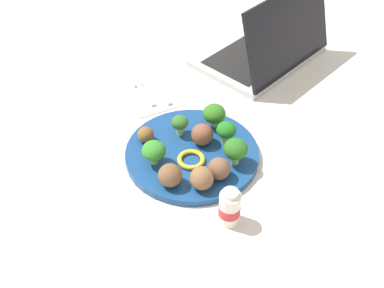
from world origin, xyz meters
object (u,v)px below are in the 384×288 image
object	(u,v)px
meatball_mid_right	(219,169)
fork	(142,90)
napkin	(150,91)
laptop	(266,48)
meatball_back_right	(146,135)
meatball_front_left	(202,135)
broccoli_floret_center	(214,114)
meatball_mid_left	(170,175)
broccoli_floret_mid_left	(153,150)
broccoli_floret_far_rim	(226,131)
broccoli_floret_near_rim	(182,123)
knife	(156,86)
yogurt_bottle	(230,208)
broccoli_floret_front_left	(236,149)
pepper_ring_near_rim	(191,160)
plate	(192,154)
meatball_back_left	(202,178)

from	to	relation	value
meatball_mid_right	fork	world-z (taller)	meatball_mid_right
napkin	fork	bearing A→B (deg)	68.59
napkin	laptop	world-z (taller)	laptop
meatball_back_right	laptop	world-z (taller)	laptop
meatball_front_left	broccoli_floret_center	bearing A→B (deg)	-50.04
meatball_mid_right	meatball_mid_left	distance (m)	0.10
broccoli_floret_mid_left	broccoli_floret_far_rim	world-z (taller)	same
broccoli_floret_near_rim	meatball_mid_right	size ratio (longest dim) A/B	1.03
meatball_mid_right	knife	xyz separation A→B (m)	(0.35, -0.01, -0.03)
meatball_mid_left	yogurt_bottle	bearing A→B (deg)	-150.43
broccoli_floret_mid_left	knife	size ratio (longest dim) A/B	0.37
broccoli_floret_center	laptop	distance (m)	0.32
broccoli_floret_near_rim	broccoli_floret_far_rim	bearing A→B (deg)	-133.38
knife	meatball_back_right	bearing A→B (deg)	152.64
broccoli_floret_front_left	fork	bearing A→B (deg)	13.51
pepper_ring_near_rim	yogurt_bottle	size ratio (longest dim) A/B	0.73
meatball_mid_left	napkin	bearing A→B (deg)	-14.44
broccoli_floret_mid_left	meatball_back_right	bearing A→B (deg)	-7.28
broccoli_floret_far_rim	yogurt_bottle	bearing A→B (deg)	154.06
pepper_ring_near_rim	laptop	distance (m)	0.44
plate	fork	xyz separation A→B (m)	(0.26, 0.01, -0.00)
plate	broccoli_floret_center	bearing A→B (deg)	-55.10
broccoli_floret_near_rim	broccoli_floret_front_left	xyz separation A→B (m)	(-0.13, -0.06, 0.01)
fork	plate	bearing A→B (deg)	-176.86
knife	napkin	bearing A→B (deg)	113.59
plate	broccoli_floret_far_rim	bearing A→B (deg)	-94.50
meatball_back_left	broccoli_floret_far_rim	bearing A→B (deg)	-47.41
plate	laptop	size ratio (longest dim) A/B	0.74
broccoli_floret_front_left	pepper_ring_near_rim	bearing A→B (deg)	62.37
broccoli_floret_front_left	fork	xyz separation A→B (m)	(0.33, 0.08, -0.05)
broccoli_floret_front_left	meatball_back_right	bearing A→B (deg)	45.29
broccoli_floret_far_rim	broccoli_floret_front_left	xyz separation A→B (m)	(-0.06, 0.01, 0.00)
broccoli_floret_front_left	yogurt_bottle	bearing A→B (deg)	147.29
broccoli_floret_near_rim	meatball_mid_left	xyz separation A→B (m)	(-0.13, 0.08, -0.01)
plate	fork	world-z (taller)	plate
napkin	knife	xyz separation A→B (m)	(0.01, -0.02, 0.00)
broccoli_floret_front_left	meatball_back_left	world-z (taller)	broccoli_floret_front_left
plate	napkin	bearing A→B (deg)	-0.98
broccoli_floret_far_rim	pepper_ring_near_rim	bearing A→B (deg)	102.94
pepper_ring_near_rim	laptop	xyz separation A→B (m)	(0.28, -0.34, 0.02)
broccoli_floret_far_rim	fork	bearing A→B (deg)	18.87
meatball_mid_right	pepper_ring_near_rim	distance (m)	0.07
broccoli_floret_far_rim	knife	xyz separation A→B (m)	(0.26, 0.05, -0.04)
broccoli_floret_center	meatball_back_right	size ratio (longest dim) A/B	1.54
broccoli_floret_front_left	broccoli_floret_center	size ratio (longest dim) A/B	1.07
pepper_ring_near_rim	fork	distance (m)	0.28
meatball_back_left	yogurt_bottle	distance (m)	0.09
meatball_front_left	meatball_back_left	bearing A→B (deg)	153.82
meatball_front_left	broccoli_floret_near_rim	bearing A→B (deg)	28.44
plate	meatball_back_right	size ratio (longest dim) A/B	7.98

